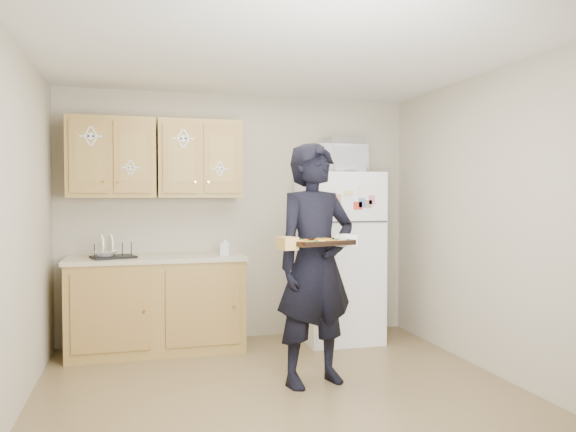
{
  "coord_description": "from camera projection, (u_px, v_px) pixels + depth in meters",
  "views": [
    {
      "loc": [
        -1.03,
        -3.92,
        1.46
      ],
      "look_at": [
        0.15,
        0.45,
        1.3
      ],
      "focal_mm": 35.0,
      "sensor_mm": 36.0,
      "label": 1
    }
  ],
  "objects": [
    {
      "name": "upper_cab_left",
      "position": [
        112.0,
        158.0,
        5.27
      ],
      "size": [
        0.8,
        0.33,
        0.75
      ],
      "primitive_type": "cube",
      "color": "olive",
      "rests_on": "wall_back"
    },
    {
      "name": "upper_cab_right",
      "position": [
        199.0,
        159.0,
        5.48
      ],
      "size": [
        0.8,
        0.33,
        0.75
      ],
      "primitive_type": "cube",
      "color": "olive",
      "rests_on": "wall_back"
    },
    {
      "name": "wall_front",
      "position": [
        394.0,
        248.0,
        2.32
      ],
      "size": [
        3.6,
        0.04,
        2.5
      ],
      "primitive_type": "cube",
      "color": "#B2A790",
      "rests_on": "floor"
    },
    {
      "name": "countertop",
      "position": [
        157.0,
        258.0,
        5.28
      ],
      "size": [
        1.64,
        0.64,
        0.04
      ],
      "primitive_type": "cube",
      "color": "#C0B293",
      "rests_on": "base_cabinet"
    },
    {
      "name": "soap_bottle",
      "position": [
        225.0,
        246.0,
        5.34
      ],
      "size": [
        0.1,
        0.1,
        0.18
      ],
      "primitive_type": "imported",
      "rotation": [
        0.0,
        0.0,
        -0.26
      ],
      "color": "white",
      "rests_on": "countertop"
    },
    {
      "name": "pizza_back_right",
      "position": [
        324.0,
        240.0,
        4.16
      ],
      "size": [
        0.15,
        0.15,
        0.02
      ],
      "primitive_type": "cylinder",
      "color": "#FFAE20",
      "rests_on": "baking_tray"
    },
    {
      "name": "wall_back",
      "position": [
        240.0,
        217.0,
        5.79
      ],
      "size": [
        3.6,
        0.04,
        2.5
      ],
      "primitive_type": "cube",
      "color": "#B2A790",
      "rests_on": "floor"
    },
    {
      "name": "bowl",
      "position": [
        106.0,
        253.0,
        5.1
      ],
      "size": [
        0.26,
        0.26,
        0.05
      ],
      "primitive_type": "imported",
      "rotation": [
        0.0,
        0.0,
        -0.29
      ],
      "color": "white",
      "rests_on": "dish_rack"
    },
    {
      "name": "dish_rack",
      "position": [
        113.0,
        250.0,
        5.12
      ],
      "size": [
        0.44,
        0.37,
        0.15
      ],
      "primitive_type": "cube",
      "rotation": [
        0.0,
        0.0,
        0.3
      ],
      "color": "black",
      "rests_on": "countertop"
    },
    {
      "name": "microwave",
      "position": [
        339.0,
        159.0,
        5.61
      ],
      "size": [
        0.51,
        0.35,
        0.28
      ],
      "primitive_type": "imported",
      "rotation": [
        0.0,
        0.0,
        0.03
      ],
      "color": "white",
      "rests_on": "refrigerator"
    },
    {
      "name": "pizza_front_right",
      "position": [
        335.0,
        241.0,
        4.03
      ],
      "size": [
        0.15,
        0.15,
        0.02
      ],
      "primitive_type": "cylinder",
      "color": "#FFAE20",
      "rests_on": "baking_tray"
    },
    {
      "name": "base_cabinet",
      "position": [
        157.0,
        306.0,
        5.29
      ],
      "size": [
        1.6,
        0.6,
        0.86
      ],
      "primitive_type": "cube",
      "color": "olive",
      "rests_on": "floor"
    },
    {
      "name": "ceiling",
      "position": [
        284.0,
        52.0,
        4.01
      ],
      "size": [
        3.6,
        3.6,
        0.0
      ],
      "primitive_type": "plane",
      "color": "white",
      "rests_on": "wall_back"
    },
    {
      "name": "person",
      "position": [
        315.0,
        264.0,
        4.35
      ],
      "size": [
        0.78,
        0.61,
        1.88
      ],
      "primitive_type": "imported",
      "rotation": [
        0.0,
        0.0,
        0.27
      ],
      "color": "black",
      "rests_on": "floor"
    },
    {
      "name": "pizza_front_left",
      "position": [
        311.0,
        242.0,
        3.92
      ],
      "size": [
        0.15,
        0.15,
        0.02
      ],
      "primitive_type": "cylinder",
      "color": "#FFAE20",
      "rests_on": "baking_tray"
    },
    {
      "name": "wall_right",
      "position": [
        499.0,
        223.0,
        4.53
      ],
      "size": [
        0.04,
        3.6,
        2.5
      ],
      "primitive_type": "cube",
      "color": "#B2A790",
      "rests_on": "floor"
    },
    {
      "name": "cereal_box",
      "position": [
        375.0,
        316.0,
        6.09
      ],
      "size": [
        0.2,
        0.07,
        0.32
      ],
      "primitive_type": "cube",
      "color": "#DF9F4E",
      "rests_on": "floor"
    },
    {
      "name": "refrigerator",
      "position": [
        338.0,
        257.0,
        5.7
      ],
      "size": [
        0.75,
        0.7,
        1.7
      ],
      "primitive_type": "cube",
      "color": "white",
      "rests_on": "floor"
    },
    {
      "name": "pizza_back_left",
      "position": [
        300.0,
        241.0,
        4.05
      ],
      "size": [
        0.15,
        0.15,
        0.02
      ],
      "primitive_type": "cylinder",
      "color": "#FFAE20",
      "rests_on": "baking_tray"
    },
    {
      "name": "baking_tray",
      "position": [
        317.0,
        243.0,
        4.04
      ],
      "size": [
        0.52,
        0.43,
        0.04
      ],
      "primitive_type": "cube",
      "rotation": [
        0.0,
        0.0,
        0.27
      ],
      "color": "black",
      "rests_on": "person"
    },
    {
      "name": "foil_pan",
      "position": [
        344.0,
        142.0,
        5.65
      ],
      "size": [
        0.37,
        0.27,
        0.07
      ],
      "primitive_type": "cube",
      "rotation": [
        0.0,
        0.0,
        0.07
      ],
      "color": "silver",
      "rests_on": "microwave"
    },
    {
      "name": "wall_left",
      "position": [
        12.0,
        230.0,
        3.59
      ],
      "size": [
        0.04,
        3.6,
        2.5
      ],
      "primitive_type": "cube",
      "color": "#B2A790",
      "rests_on": "floor"
    },
    {
      "name": "floor",
      "position": [
        284.0,
        396.0,
        4.1
      ],
      "size": [
        3.6,
        3.6,
        0.0
      ],
      "primitive_type": "plane",
      "color": "brown",
      "rests_on": "ground"
    }
  ]
}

